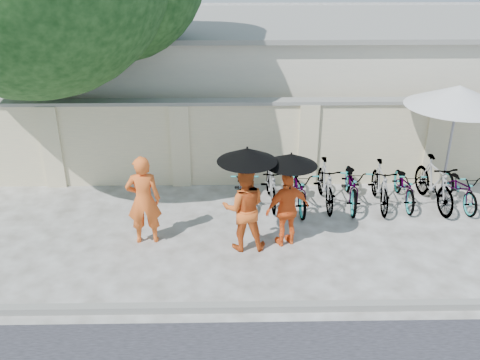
{
  "coord_description": "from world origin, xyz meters",
  "views": [
    {
      "loc": [
        0.18,
        -8.66,
        5.57
      ],
      "look_at": [
        0.36,
        0.96,
        1.1
      ],
      "focal_mm": 40.0,
      "sensor_mm": 36.0,
      "label": 1
    }
  ],
  "objects_px": {
    "monk_right": "(287,209)",
    "patio_umbrella": "(458,97)",
    "monk_left": "(144,200)",
    "monk_center": "(244,208)"
  },
  "relations": [
    {
      "from": "monk_center",
      "to": "monk_right",
      "type": "xyz_separation_m",
      "value": [
        0.83,
        0.12,
        -0.09
      ]
    },
    {
      "from": "monk_right",
      "to": "monk_center",
      "type": "bearing_deg",
      "value": -12.82
    },
    {
      "from": "monk_right",
      "to": "patio_umbrella",
      "type": "xyz_separation_m",
      "value": [
        3.76,
        1.93,
        1.63
      ]
    },
    {
      "from": "monk_left",
      "to": "monk_center",
      "type": "relative_size",
      "value": 1.06
    },
    {
      "from": "monk_left",
      "to": "monk_right",
      "type": "distance_m",
      "value": 2.76
    },
    {
      "from": "patio_umbrella",
      "to": "monk_left",
      "type": "bearing_deg",
      "value": -164.73
    },
    {
      "from": "monk_left",
      "to": "monk_right",
      "type": "bearing_deg",
      "value": 170.74
    },
    {
      "from": "monk_left",
      "to": "patio_umbrella",
      "type": "distance_m",
      "value": 6.92
    },
    {
      "from": "monk_left",
      "to": "patio_umbrella",
      "type": "bearing_deg",
      "value": -170.9
    },
    {
      "from": "monk_right",
      "to": "patio_umbrella",
      "type": "bearing_deg",
      "value": -173.68
    }
  ]
}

